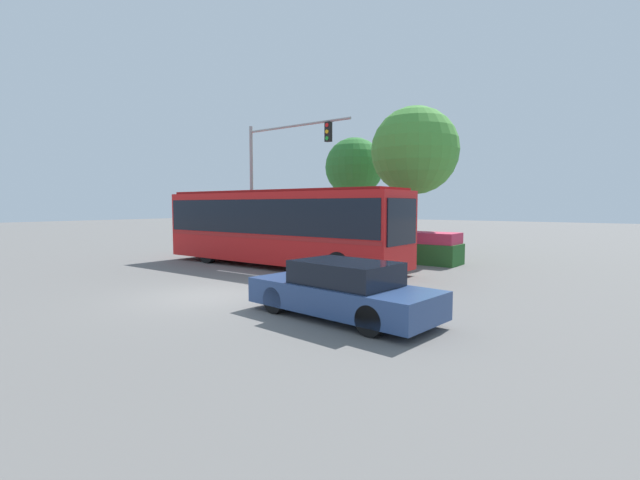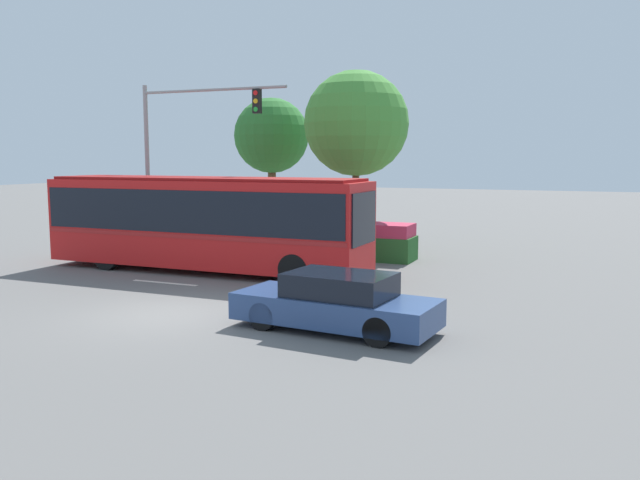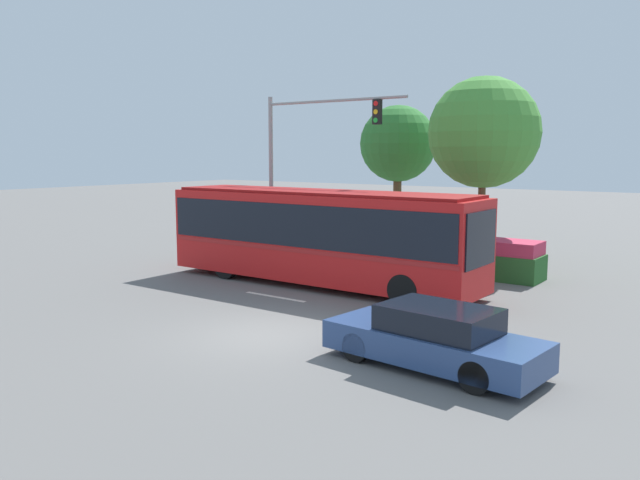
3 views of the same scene
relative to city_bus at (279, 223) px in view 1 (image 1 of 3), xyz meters
The scene contains 9 objects.
ground_plane 6.65m from the city_bus, 65.77° to the right, with size 140.00×140.00×0.00m, color slate.
city_bus is the anchor object (origin of this frame).
sedan_foreground 9.13m from the city_bus, 38.17° to the right, with size 4.87×2.24×1.35m.
traffic_light_pole 4.83m from the city_bus, 136.23° to the left, with size 6.43×0.24×6.86m.
flowering_hedge 5.50m from the city_bus, 63.03° to the left, with size 7.52×1.53×1.43m.
street_tree_left 9.88m from the city_bus, 102.52° to the left, with size 3.60×3.60×6.82m.
street_tree_centre 8.04m from the city_bus, 63.30° to the left, with size 4.34×4.34×7.54m.
lane_stripe_near 3.03m from the city_bus, 90.07° to the right, with size 2.40×0.16×0.01m, color silver.
lane_stripe_mid 5.53m from the city_bus, 30.00° to the right, with size 2.40×0.16×0.01m, color silver.
Camera 1 is at (10.24, -8.26, 2.64)m, focal length 24.73 mm.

